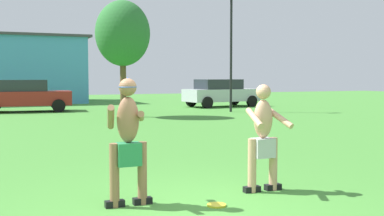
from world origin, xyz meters
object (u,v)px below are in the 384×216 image
object	(u,v)px
frisbee	(217,205)
car_red_mid_lot	(25,95)
player_in_gray	(263,136)
tree_right_field	(123,34)
lamp_post	(231,40)
car_silver_near_post	(221,92)
player_with_cap	(128,135)

from	to	relation	value
frisbee	car_red_mid_lot	distance (m)	19.32
car_red_mid_lot	player_in_gray	bearing A→B (deg)	-83.44
tree_right_field	frisbee	bearing A→B (deg)	-100.09
player_in_gray	car_red_mid_lot	bearing A→B (deg)	96.56
player_in_gray	lamp_post	distance (m)	16.61
car_red_mid_lot	tree_right_field	distance (m)	6.65
player_in_gray	car_silver_near_post	world-z (taller)	player_in_gray
frisbee	car_red_mid_lot	size ratio (longest dim) A/B	0.06
frisbee	lamp_post	size ratio (longest dim) A/B	0.05
lamp_post	player_in_gray	bearing A→B (deg)	-116.01
car_red_mid_lot	lamp_post	world-z (taller)	lamp_post
tree_right_field	lamp_post	bearing A→B (deg)	7.40
player_in_gray	frisbee	xyz separation A→B (m)	(-1.02, -0.48, -0.84)
frisbee	car_silver_near_post	world-z (taller)	car_silver_near_post
car_red_mid_lot	player_with_cap	bearing A→B (deg)	-89.84
player_in_gray	lamp_post	world-z (taller)	lamp_post
player_with_cap	car_red_mid_lot	xyz separation A→B (m)	(-0.05, 18.77, -0.13)
player_with_cap	player_in_gray	bearing A→B (deg)	-0.41
player_with_cap	car_silver_near_post	bearing A→B (deg)	60.13
frisbee	tree_right_field	distance (m)	15.14
player_with_cap	car_red_mid_lot	bearing A→B (deg)	90.16
tree_right_field	player_with_cap	bearing A→B (deg)	-104.69
frisbee	lamp_post	bearing A→B (deg)	61.65
player_in_gray	car_red_mid_lot	distance (m)	18.91
car_silver_near_post	tree_right_field	bearing A→B (deg)	-146.85
player_in_gray	tree_right_field	world-z (taller)	tree_right_field
player_with_cap	car_red_mid_lot	size ratio (longest dim) A/B	0.39
player_with_cap	lamp_post	distance (m)	17.60
player_with_cap	tree_right_field	distance (m)	14.70
car_silver_near_post	tree_right_field	distance (m)	8.79
car_silver_near_post	lamp_post	size ratio (longest dim) A/B	0.78
player_in_gray	frisbee	size ratio (longest dim) A/B	6.30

